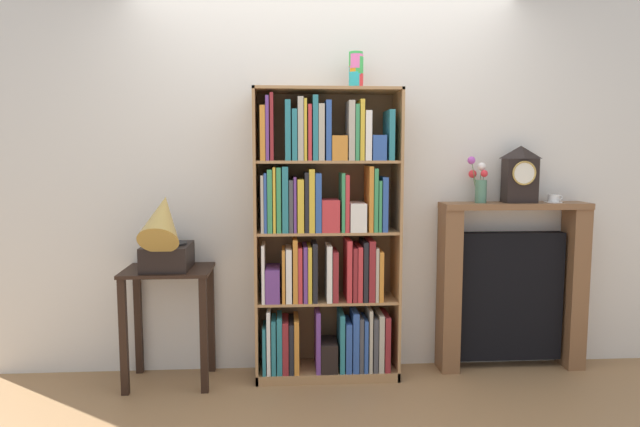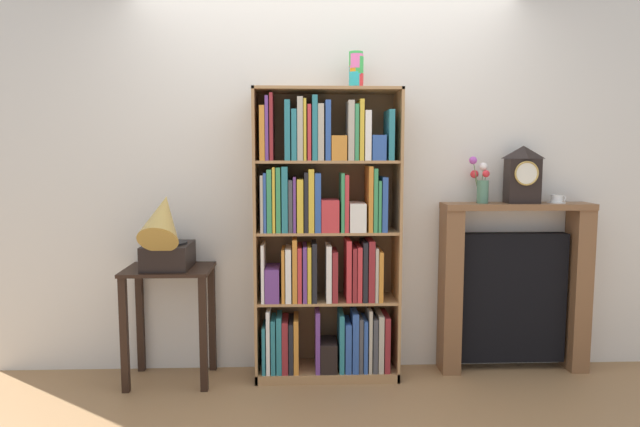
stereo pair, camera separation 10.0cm
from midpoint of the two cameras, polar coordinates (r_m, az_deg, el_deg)
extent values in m
cube|color=#997047|center=(3.76, 1.56, -16.91)|extent=(7.72, 6.40, 0.02)
cube|color=silver|center=(3.75, 3.29, 4.20)|extent=(4.72, 0.08, 2.67)
cube|color=#A87A4C|center=(3.58, -5.78, -2.36)|extent=(0.02, 0.32, 1.87)
cube|color=#A87A4C|center=(3.63, 8.71, -2.26)|extent=(0.02, 0.32, 1.87)
cube|color=brown|center=(3.73, 1.38, -1.98)|extent=(0.93, 0.01, 1.87)
cube|color=#A87A4C|center=(3.56, 1.57, 12.62)|extent=(0.93, 0.32, 0.02)
cube|color=#A87A4C|center=(3.82, 1.48, -15.92)|extent=(0.93, 0.32, 0.06)
cube|color=teal|center=(3.71, -4.97, -13.60)|extent=(0.02, 0.21, 0.31)
cube|color=white|center=(3.70, -4.52, -12.75)|extent=(0.02, 0.23, 0.41)
cube|color=teal|center=(3.70, -4.01, -13.25)|extent=(0.03, 0.21, 0.35)
cube|color=teal|center=(3.70, -3.42, -13.12)|extent=(0.03, 0.22, 0.37)
cube|color=maroon|center=(3.71, -2.81, -13.26)|extent=(0.04, 0.24, 0.34)
cube|color=black|center=(3.73, -2.20, -13.28)|extent=(0.03, 0.27, 0.33)
cube|color=orange|center=(3.71, -1.68, -13.18)|extent=(0.03, 0.24, 0.35)
cube|color=#663884|center=(3.71, 0.51, -12.75)|extent=(0.03, 0.25, 0.40)
cube|color=black|center=(3.74, 1.63, -14.37)|extent=(0.11, 0.22, 0.19)
cube|color=teal|center=(3.73, 2.94, -12.88)|extent=(0.03, 0.25, 0.38)
cube|color=#2D519E|center=(3.73, 3.61, -13.31)|extent=(0.04, 0.24, 0.32)
cube|color=#2D519E|center=(3.72, 4.35, -12.86)|extent=(0.04, 0.21, 0.39)
cube|color=#424247|center=(3.72, 4.91, -13.10)|extent=(0.02, 0.21, 0.36)
cube|color=#2D519E|center=(3.73, 5.37, -13.16)|extent=(0.02, 0.22, 0.34)
cube|color=#B2A893|center=(3.75, 5.80, -12.56)|extent=(0.02, 0.26, 0.41)
cube|color=#424247|center=(3.75, 6.33, -13.02)|extent=(0.03, 0.23, 0.35)
cube|color=#B2A893|center=(3.76, 6.86, -12.77)|extent=(0.03, 0.26, 0.37)
cube|color=maroon|center=(3.76, 7.50, -12.87)|extent=(0.03, 0.25, 0.36)
cube|color=#A87A4C|center=(3.66, 1.50, -8.83)|extent=(0.89, 0.30, 0.02)
cube|color=white|center=(3.58, -5.05, -6.01)|extent=(0.02, 0.22, 0.37)
cube|color=#663884|center=(3.60, -4.11, -7.18)|extent=(0.09, 0.24, 0.22)
cube|color=orange|center=(3.58, -2.99, -6.26)|extent=(0.02, 0.22, 0.34)
cube|color=white|center=(3.58, -2.46, -6.20)|extent=(0.04, 0.23, 0.34)
cube|color=orange|center=(3.57, -1.81, -5.75)|extent=(0.03, 0.22, 0.40)
cube|color=#C63338|center=(3.60, -1.31, -6.08)|extent=(0.03, 0.26, 0.35)
cube|color=#663884|center=(3.59, -0.78, -6.05)|extent=(0.02, 0.25, 0.36)
cube|color=gold|center=(3.59, -0.33, -6.07)|extent=(0.02, 0.24, 0.36)
cube|color=black|center=(3.57, 0.21, -5.95)|extent=(0.03, 0.21, 0.38)
cube|color=white|center=(3.58, 1.66, -6.06)|extent=(0.03, 0.21, 0.36)
cube|color=maroon|center=(3.59, 2.28, -6.32)|extent=(0.03, 0.23, 0.32)
cube|color=#C63338|center=(3.60, 3.66, -5.71)|extent=(0.03, 0.25, 0.40)
cube|color=maroon|center=(3.62, 4.22, -6.05)|extent=(0.03, 0.27, 0.35)
cube|color=#C63338|center=(3.63, 4.73, -5.98)|extent=(0.03, 0.27, 0.35)
cube|color=black|center=(3.61, 5.32, -5.79)|extent=(0.03, 0.24, 0.38)
cube|color=maroon|center=(3.62, 5.95, -5.72)|extent=(0.04, 0.24, 0.39)
cube|color=#B2A893|center=(3.63, 6.46, -6.06)|extent=(0.02, 0.24, 0.35)
cube|color=orange|center=(3.64, 6.85, -6.20)|extent=(0.03, 0.26, 0.32)
cube|color=#A87A4C|center=(3.57, 1.53, -1.85)|extent=(0.89, 0.30, 0.02)
cube|color=#B2A893|center=(3.54, -5.11, 1.11)|extent=(0.02, 0.27, 0.36)
cube|color=#2D519E|center=(3.51, -4.81, 1.19)|extent=(0.02, 0.22, 0.37)
cube|color=#388E56|center=(3.52, -4.37, 1.38)|extent=(0.03, 0.24, 0.39)
cube|color=gold|center=(3.52, -3.91, 1.51)|extent=(0.02, 0.25, 0.41)
cube|color=#388E56|center=(3.52, -3.46, 1.49)|extent=(0.03, 0.25, 0.41)
cube|color=teal|center=(3.51, -2.81, 1.52)|extent=(0.04, 0.23, 0.41)
cube|color=#424247|center=(3.51, -2.23, 0.84)|extent=(0.02, 0.23, 0.33)
cube|color=#663884|center=(3.53, -1.82, 1.03)|extent=(0.02, 0.26, 0.35)
cube|color=gold|center=(3.52, -1.26, 0.91)|extent=(0.04, 0.25, 0.33)
cube|color=black|center=(3.51, -0.64, 1.24)|extent=(0.02, 0.23, 0.38)
cube|color=gold|center=(3.51, -0.12, 1.41)|extent=(0.03, 0.24, 0.40)
cube|color=#2D519E|center=(3.53, 0.53, 1.22)|extent=(0.04, 0.26, 0.37)
cube|color=#C63338|center=(3.51, 1.82, -0.18)|extent=(0.11, 0.19, 0.20)
cube|color=#388E56|center=(3.52, 3.07, 1.20)|extent=(0.02, 0.22, 0.37)
cube|color=#C63338|center=(3.53, 3.46, 1.12)|extent=(0.03, 0.24, 0.36)
cube|color=white|center=(3.55, 4.58, -0.30)|extent=(0.10, 0.25, 0.18)
cube|color=orange|center=(3.55, 5.86, 1.57)|extent=(0.03, 0.25, 0.41)
cube|color=#388E56|center=(3.55, 6.35, 1.45)|extent=(0.03, 0.24, 0.40)
cube|color=#388E56|center=(3.56, 6.77, 0.84)|extent=(0.02, 0.24, 0.32)
cube|color=#2D519E|center=(3.56, 7.28, 1.02)|extent=(0.03, 0.24, 0.35)
cube|color=#A87A4C|center=(3.54, 1.55, 5.37)|extent=(0.89, 0.30, 0.02)
cube|color=orange|center=(3.52, -5.06, 8.21)|extent=(0.03, 0.27, 0.34)
cube|color=#663884|center=(3.52, -4.60, 8.69)|extent=(0.02, 0.26, 0.39)
cube|color=maroon|center=(3.51, -4.16, 8.84)|extent=(0.02, 0.25, 0.41)
cube|color=teal|center=(3.50, -2.54, 8.52)|extent=(0.03, 0.22, 0.37)
cube|color=teal|center=(3.52, -1.87, 8.06)|extent=(0.03, 0.27, 0.31)
cube|color=#B2A893|center=(3.51, -1.25, 8.68)|extent=(0.03, 0.25, 0.39)
cube|color=gold|center=(3.49, -0.75, 8.60)|extent=(0.02, 0.21, 0.38)
cube|color=#C63338|center=(3.50, -0.31, 8.31)|extent=(0.02, 0.24, 0.34)
cube|color=teal|center=(3.52, 0.24, 8.75)|extent=(0.03, 0.27, 0.40)
cube|color=#B2A893|center=(3.50, 0.87, 8.34)|extent=(0.04, 0.22, 0.35)
cube|color=#2D519E|center=(3.52, 1.53, 8.51)|extent=(0.03, 0.26, 0.37)
cube|color=orange|center=(3.51, 2.70, 6.76)|extent=(0.10, 0.24, 0.15)
cube|color=#B2A893|center=(3.51, 3.94, 8.49)|extent=(0.04, 0.21, 0.37)
cube|color=#388E56|center=(3.54, 4.46, 8.29)|extent=(0.02, 0.26, 0.34)
cube|color=gold|center=(3.53, 4.98, 8.53)|extent=(0.03, 0.24, 0.37)
cube|color=white|center=(3.55, 5.59, 7.97)|extent=(0.04, 0.26, 0.31)
cube|color=#2D519E|center=(3.52, 6.77, 6.74)|extent=(0.09, 0.19, 0.16)
cube|color=teal|center=(3.56, 7.95, 7.98)|extent=(0.03, 0.24, 0.31)
cylinder|color=red|center=(3.59, 4.57, 13.39)|extent=(0.09, 0.09, 0.09)
cylinder|color=#28B2B7|center=(3.59, 4.55, 13.65)|extent=(0.09, 0.09, 0.09)
cylinder|color=red|center=(3.60, 4.61, 13.89)|extent=(0.09, 0.09, 0.09)
cylinder|color=#28B2B7|center=(3.60, 4.56, 14.14)|extent=(0.09, 0.09, 0.09)
cylinder|color=black|center=(3.60, 4.56, 14.39)|extent=(0.09, 0.09, 0.09)
cylinder|color=orange|center=(3.60, 4.57, 14.64)|extent=(0.09, 0.09, 0.09)
cylinder|color=green|center=(3.60, 4.61, 14.89)|extent=(0.09, 0.09, 0.09)
cylinder|color=green|center=(3.61, 4.62, 15.14)|extent=(0.09, 0.09, 0.09)
cylinder|color=pink|center=(3.61, 4.59, 15.39)|extent=(0.09, 0.09, 0.09)
cylinder|color=green|center=(3.61, 4.56, 15.64)|extent=(0.09, 0.09, 0.09)
cube|color=black|center=(3.65, -14.61, -5.62)|extent=(0.55, 0.41, 0.02)
cube|color=black|center=(3.64, -18.82, -11.83)|extent=(0.04, 0.04, 0.72)
cube|color=black|center=(3.54, -11.15, -12.15)|extent=(0.04, 0.04, 0.72)
cube|color=black|center=(3.96, -17.38, -10.33)|extent=(0.04, 0.04, 0.72)
cube|color=black|center=(3.86, -10.35, -10.57)|extent=(0.04, 0.04, 0.72)
cube|color=black|center=(3.63, -14.64, -4.25)|extent=(0.29, 0.34, 0.16)
cylinder|color=black|center=(3.62, -14.68, -2.95)|extent=(0.24, 0.24, 0.01)
cylinder|color=#B79347|center=(3.56, -14.87, -2.70)|extent=(0.03, 0.03, 0.06)
cone|color=#B79347|center=(3.48, -15.20, -0.42)|extent=(0.24, 0.42, 0.42)
cube|color=brown|center=(3.90, 20.42, 0.71)|extent=(0.99, 0.21, 0.04)
cube|color=brown|center=(3.85, 14.03, -7.78)|extent=(0.12, 0.19, 1.10)
cube|color=brown|center=(4.17, 25.70, -7.13)|extent=(0.12, 0.19, 1.10)
cube|color=black|center=(4.03, 19.90, -8.14)|extent=(0.71, 0.11, 0.88)
cube|color=black|center=(3.89, 20.87, 3.16)|extent=(0.21, 0.12, 0.29)
pyramid|color=black|center=(3.89, 20.98, 5.94)|extent=(0.21, 0.12, 0.08)
cylinder|color=silver|center=(3.83, 21.27, 3.89)|extent=(0.15, 0.01, 0.15)
torus|color=#B79347|center=(3.83, 21.29, 3.89)|extent=(0.16, 0.01, 0.16)
cylinder|color=#4C7A60|center=(3.80, 17.18, 2.16)|extent=(0.08, 0.08, 0.15)
cylinder|color=#4C753D|center=(3.82, 16.66, 2.59)|extent=(0.03, 0.04, 0.18)
sphere|color=red|center=(3.83, 16.39, 3.93)|extent=(0.05, 0.05, 0.05)
cylinder|color=#4C753D|center=(3.81, 17.08, 2.94)|extent=(0.02, 0.01, 0.23)
sphere|color=silver|center=(3.81, 17.26, 4.64)|extent=(0.05, 0.05, 0.05)
cylinder|color=#4C753D|center=(3.79, 17.29, 2.58)|extent=(0.03, 0.01, 0.18)
sphere|color=red|center=(3.78, 17.51, 3.94)|extent=(0.05, 0.05, 0.05)
cylinder|color=#4C753D|center=(3.79, 16.62, 3.26)|extent=(0.06, 0.01, 0.27)
sphere|color=#B24CB7|center=(3.78, 16.27, 5.29)|extent=(0.05, 0.05, 0.05)
cylinder|color=white|center=(4.00, 23.90, 1.04)|extent=(0.12, 0.12, 0.01)
cylinder|color=white|center=(4.00, 23.92, 1.42)|extent=(0.07, 0.07, 0.05)
torus|color=white|center=(4.02, 24.52, 1.45)|extent=(0.04, 0.01, 0.04)
camera|label=1|loc=(0.05, -89.19, 0.09)|focal=30.98mm
camera|label=2|loc=(0.05, 90.81, -0.09)|focal=30.98mm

